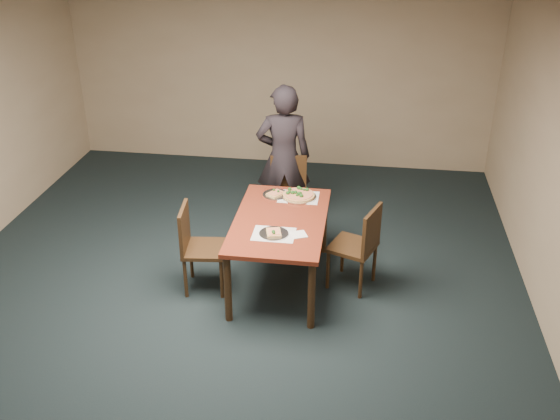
# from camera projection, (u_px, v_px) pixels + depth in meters

# --- Properties ---
(ground) EXTENTS (8.00, 8.00, 0.00)m
(ground) POSITION_uv_depth(u_px,v_px,m) (218.00, 324.00, 5.88)
(ground) COLOR black
(ground) RESTS_ON ground
(room_shell) EXTENTS (8.00, 8.00, 8.00)m
(room_shell) POSITION_uv_depth(u_px,v_px,m) (209.00, 152.00, 5.08)
(room_shell) COLOR tan
(room_shell) RESTS_ON ground
(dining_table) EXTENTS (0.90, 1.50, 0.75)m
(dining_table) POSITION_uv_depth(u_px,v_px,m) (280.00, 227.00, 6.20)
(dining_table) COLOR #5E1F12
(dining_table) RESTS_ON ground
(chair_far) EXTENTS (0.48, 0.48, 0.91)m
(chair_far) POSITION_uv_depth(u_px,v_px,m) (289.00, 191.00, 7.27)
(chair_far) COLOR black
(chair_far) RESTS_ON ground
(chair_left) EXTENTS (0.46, 0.46, 0.91)m
(chair_left) POSITION_uv_depth(u_px,v_px,m) (197.00, 243.00, 6.19)
(chair_left) COLOR black
(chair_left) RESTS_ON ground
(chair_right) EXTENTS (0.54, 0.54, 0.91)m
(chair_right) POSITION_uv_depth(u_px,v_px,m) (360.00, 243.00, 6.20)
(chair_right) COLOR black
(chair_right) RESTS_ON ground
(diner) EXTENTS (0.69, 0.51, 1.74)m
(diner) POSITION_uv_depth(u_px,v_px,m) (283.00, 158.00, 7.24)
(diner) COLOR black
(diner) RESTS_ON ground
(placemat_main) EXTENTS (0.42, 0.32, 0.00)m
(placemat_main) POSITION_uv_depth(u_px,v_px,m) (299.00, 197.00, 6.59)
(placemat_main) COLOR white
(placemat_main) RESTS_ON dining_table
(placemat_near) EXTENTS (0.40, 0.30, 0.00)m
(placemat_near) POSITION_uv_depth(u_px,v_px,m) (274.00, 234.00, 5.88)
(placemat_near) COLOR white
(placemat_near) RESTS_ON dining_table
(pizza_pan) EXTENTS (0.37, 0.37, 0.07)m
(pizza_pan) POSITION_uv_depth(u_px,v_px,m) (298.00, 195.00, 6.58)
(pizza_pan) COLOR silver
(pizza_pan) RESTS_ON dining_table
(slice_plate_near) EXTENTS (0.28, 0.28, 0.06)m
(slice_plate_near) POSITION_uv_depth(u_px,v_px,m) (274.00, 233.00, 5.88)
(slice_plate_near) COLOR silver
(slice_plate_near) RESTS_ON dining_table
(slice_plate_far) EXTENTS (0.28, 0.28, 0.05)m
(slice_plate_far) POSITION_uv_depth(u_px,v_px,m) (276.00, 194.00, 6.63)
(slice_plate_far) COLOR silver
(slice_plate_far) RESTS_ON dining_table
(napkin) EXTENTS (0.18, 0.18, 0.01)m
(napkin) POSITION_uv_depth(u_px,v_px,m) (299.00, 235.00, 5.87)
(napkin) COLOR white
(napkin) RESTS_ON dining_table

